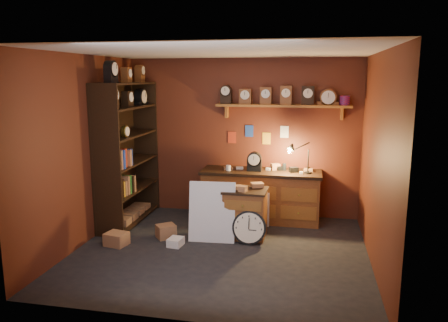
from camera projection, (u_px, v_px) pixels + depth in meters
floor at (221, 251)px, 6.07m from camera, size 4.00×4.00×0.00m
room_shell at (225, 127)px, 5.84m from camera, size 4.02×3.62×2.71m
shelving_unit at (126, 147)px, 7.12m from camera, size 0.47×1.60×2.58m
workbench at (261, 193)px, 7.33m from camera, size 1.99×0.66×1.36m
low_cabinet at (245, 211)px, 6.56m from camera, size 0.65×0.55×0.83m
big_round_clock at (249, 228)px, 6.30m from camera, size 0.49×0.16×0.49m
white_panel at (212, 240)px, 6.47m from camera, size 0.69×0.23×0.90m
mini_fridge at (255, 205)px, 7.30m from camera, size 0.54×0.56×0.56m
floor_box_a at (117, 239)px, 6.28m from camera, size 0.34×0.31×0.18m
floor_box_b at (176, 242)px, 6.26m from camera, size 0.22×0.25×0.11m
floor_box_c at (166, 231)px, 6.56m from camera, size 0.35×0.34×0.20m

